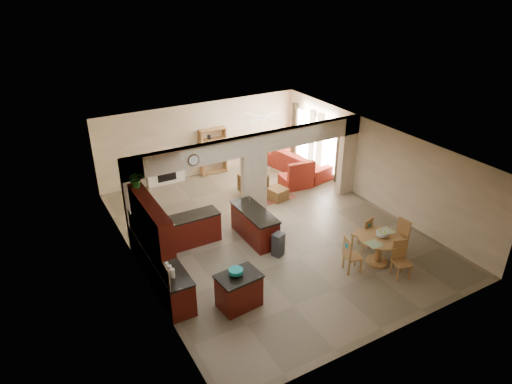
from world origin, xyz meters
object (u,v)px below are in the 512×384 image
armchair (253,183)px  sofa (299,162)px  dining_table (379,246)px  kitchen_island (239,290)px

armchair → sofa: bearing=-175.5°
dining_table → armchair: 5.45m
armchair → kitchen_island: bearing=45.4°
dining_table → sofa: size_ratio=0.43×
sofa → armchair: 2.59m
sofa → kitchen_island: bearing=125.4°
sofa → armchair: (-2.48, -0.75, -0.02)m
kitchen_island → sofa: (5.69, 5.81, -0.03)m
dining_table → armchair: dining_table is taller
kitchen_island → sofa: kitchen_island is taller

